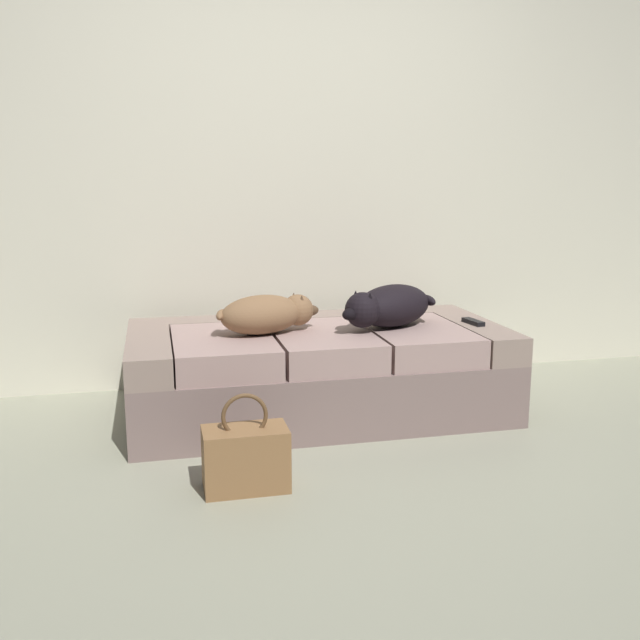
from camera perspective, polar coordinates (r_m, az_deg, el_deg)
ground_plane at (r=2.65m, az=5.33°, el=-14.76°), size 10.00×10.00×0.00m
back_wall at (r=4.09m, az=-2.39°, el=14.67°), size 6.40×0.10×2.80m
couch at (r=3.56m, az=-0.19°, el=-4.09°), size 1.83×0.92×0.43m
dog_tan at (r=3.38m, az=-4.20°, el=0.51°), size 0.53×0.33×0.19m
dog_dark at (r=3.52m, az=5.48°, el=1.10°), size 0.58×0.45×0.21m
tv_remote at (r=3.68m, az=12.18°, el=-0.15°), size 0.06×0.15×0.02m
handbag at (r=2.75m, az=-5.99°, el=-10.90°), size 0.32×0.18×0.38m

